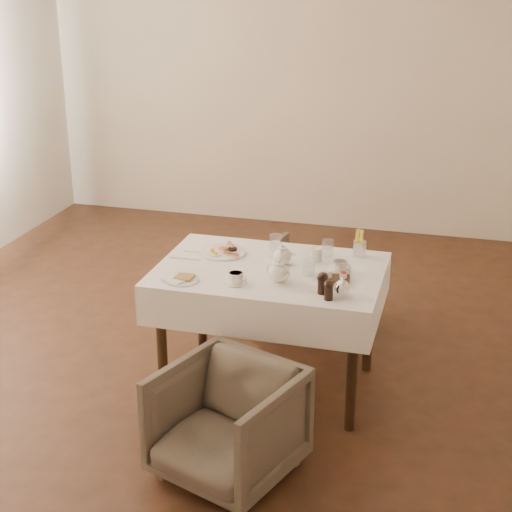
{
  "coord_description": "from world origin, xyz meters",
  "views": [
    {
      "loc": [
        1.64,
        -4.5,
        2.43
      ],
      "look_at": [
        0.53,
        -0.5,
        0.82
      ],
      "focal_mm": 55.0,
      "sensor_mm": 36.0,
      "label": 1
    }
  ],
  "objects_px": {
    "teapot_centre": "(282,255)",
    "armchair_far": "(308,286)",
    "table": "(270,287)",
    "armchair_near": "(227,424)",
    "breakfast_plate": "(223,251)"
  },
  "relations": [
    {
      "from": "teapot_centre",
      "to": "armchair_far",
      "type": "bearing_deg",
      "value": 79.88
    },
    {
      "from": "table",
      "to": "armchair_far",
      "type": "bearing_deg",
      "value": 86.67
    },
    {
      "from": "armchair_near",
      "to": "breakfast_plate",
      "type": "xyz_separation_m",
      "value": [
        -0.35,
        1.05,
        0.48
      ]
    },
    {
      "from": "breakfast_plate",
      "to": "armchair_far",
      "type": "bearing_deg",
      "value": 52.5
    },
    {
      "from": "armchair_near",
      "to": "breakfast_plate",
      "type": "height_order",
      "value": "breakfast_plate"
    },
    {
      "from": "breakfast_plate",
      "to": "armchair_near",
      "type": "bearing_deg",
      "value": -80.97
    },
    {
      "from": "armchair_far",
      "to": "teapot_centre",
      "type": "relative_size",
      "value": 4.09
    },
    {
      "from": "table",
      "to": "armchair_near",
      "type": "distance_m",
      "value": 0.96
    },
    {
      "from": "table",
      "to": "teapot_centre",
      "type": "bearing_deg",
      "value": 55.41
    },
    {
      "from": "table",
      "to": "breakfast_plate",
      "type": "bearing_deg",
      "value": 153.68
    },
    {
      "from": "table",
      "to": "armchair_near",
      "type": "xyz_separation_m",
      "value": [
        0.02,
        -0.89,
        -0.35
      ]
    },
    {
      "from": "armchair_far",
      "to": "table",
      "type": "bearing_deg",
      "value": 95.33
    },
    {
      "from": "table",
      "to": "armchair_near",
      "type": "relative_size",
      "value": 2.03
    },
    {
      "from": "table",
      "to": "armchair_near",
      "type": "bearing_deg",
      "value": -88.87
    },
    {
      "from": "armchair_near",
      "to": "armchair_far",
      "type": "bearing_deg",
      "value": 109.0
    }
  ]
}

